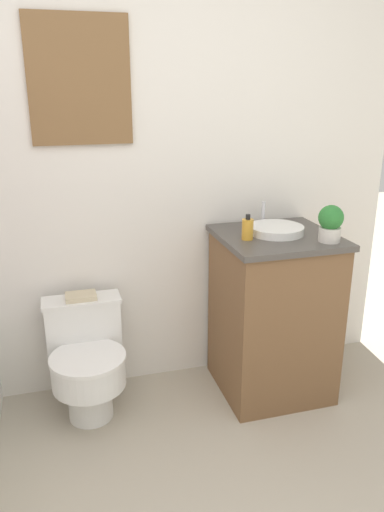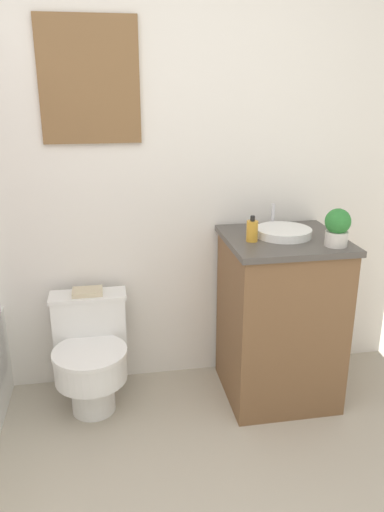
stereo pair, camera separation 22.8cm
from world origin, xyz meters
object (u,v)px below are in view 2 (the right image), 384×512
at_px(toilet, 91,354).
at_px(potted_plant, 337,227).
at_px(book_on_tank, 87,292).
at_px(sink, 283,232).
at_px(soap_bottle, 252,231).

relative_size(toilet, potted_plant, 3.26).
distance_m(toilet, book_on_tank, 0.32).
height_order(sink, potted_plant, potted_plant).
bearing_deg(sink, potted_plant, -46.39).
bearing_deg(soap_bottle, potted_plant, -20.77).
distance_m(sink, potted_plant, 0.29).
bearing_deg(toilet, potted_plant, -10.77).
distance_m(toilet, sink, 1.17).
relative_size(toilet, soap_bottle, 4.63).
relative_size(sink, soap_bottle, 2.52).
height_order(soap_bottle, book_on_tank, soap_bottle).
xyz_separation_m(toilet, soap_bottle, (0.81, -0.08, 0.65)).
height_order(toilet, soap_bottle, soap_bottle).
bearing_deg(potted_plant, soap_bottle, 159.23).
bearing_deg(book_on_tank, soap_bottle, -14.65).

